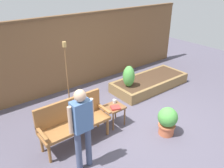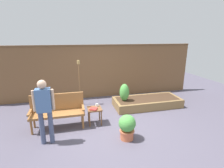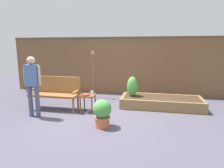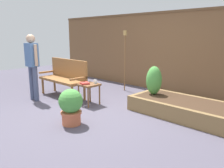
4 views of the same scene
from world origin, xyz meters
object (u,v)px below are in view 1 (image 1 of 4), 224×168
Objects in this scene: potted_boxwood at (167,120)px; tiki_torch at (66,62)px; person_by_bench at (82,124)px; side_table at (114,109)px; garden_bench at (73,118)px; shrub_near_bench at (129,76)px; book_on_table at (116,108)px; cup_on_table at (114,101)px.

potted_boxwood is 0.38× the size of tiki_torch.
tiki_torch reaches higher than person_by_bench.
tiki_torch reaches higher than potted_boxwood.
potted_boxwood reaches higher than side_table.
potted_boxwood is at bearing -31.80° from garden_bench.
shrub_near_bench reaches higher than potted_boxwood.
side_table is at bearing -144.71° from shrub_near_bench.
person_by_bench reaches higher than book_on_table.
side_table is (1.02, -0.07, -0.15)m from garden_bench.
garden_bench is at bearing 176.12° from side_table.
person_by_bench is at bearing -131.17° from book_on_table.
tiki_torch is (-0.40, 1.46, 0.62)m from cup_on_table.
potted_boxwood is at bearing -62.04° from cup_on_table.
potted_boxwood is (0.66, -0.97, -0.05)m from side_table.
side_table is 2.43× the size of book_on_table.
book_on_table is at bearing -9.07° from garden_bench.
book_on_table is 0.33× the size of shrub_near_bench.
cup_on_table is 0.17× the size of shrub_near_bench.
tiki_torch reaches higher than shrub_near_bench.
garden_bench is at bearing 148.20° from potted_boxwood.
side_table is 0.14m from book_on_table.
cup_on_table is 0.06× the size of tiki_torch.
side_table is 0.31× the size of person_by_bench.
book_on_table is 0.31× the size of potted_boxwood.
side_table is 0.75× the size of potted_boxwood.
person_by_bench reaches higher than potted_boxwood.
cup_on_table is at bearing 30.96° from person_by_bench.
side_table is at bearing 87.82° from book_on_table.
garden_bench is 7.28× the size of book_on_table.
tiki_torch is at bearing 105.47° from cup_on_table.
tiki_torch is at bearing 153.06° from shrub_near_bench.
book_on_table is at bearing -114.54° from side_table.
person_by_bench reaches higher than garden_bench.
garden_bench is at bearing -160.94° from shrub_near_bench.
side_table is 0.29× the size of tiki_torch.
tiki_torch is at bearing 67.89° from person_by_bench.
cup_on_table is at bearing 51.58° from side_table.
person_by_bench is at bearing -106.01° from garden_bench.
potted_boxwood is 2.00m from person_by_bench.
garden_bench is at bearing 73.99° from person_by_bench.
potted_boxwood is (0.70, -0.88, -0.15)m from book_on_table.
potted_boxwood is 2.84m from tiki_torch.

